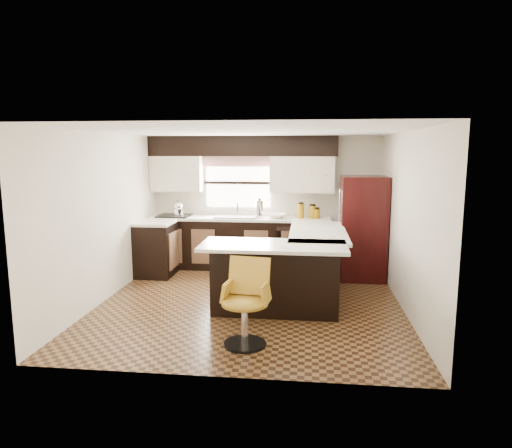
# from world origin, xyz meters

# --- Properties ---
(floor) EXTENTS (4.40, 4.40, 0.00)m
(floor) POSITION_xyz_m (0.00, 0.00, 0.00)
(floor) COLOR #49301A
(floor) RESTS_ON ground
(ceiling) EXTENTS (4.40, 4.40, 0.00)m
(ceiling) POSITION_xyz_m (0.00, 0.00, 2.40)
(ceiling) COLOR silver
(ceiling) RESTS_ON wall_back
(wall_back) EXTENTS (4.40, 0.00, 4.40)m
(wall_back) POSITION_xyz_m (0.00, 2.20, 1.20)
(wall_back) COLOR beige
(wall_back) RESTS_ON floor
(wall_front) EXTENTS (4.40, 0.00, 4.40)m
(wall_front) POSITION_xyz_m (0.00, -2.20, 1.20)
(wall_front) COLOR beige
(wall_front) RESTS_ON floor
(wall_left) EXTENTS (0.00, 4.40, 4.40)m
(wall_left) POSITION_xyz_m (-2.10, 0.00, 1.20)
(wall_left) COLOR beige
(wall_left) RESTS_ON floor
(wall_right) EXTENTS (0.00, 4.40, 4.40)m
(wall_right) POSITION_xyz_m (2.10, 0.00, 1.20)
(wall_right) COLOR beige
(wall_right) RESTS_ON floor
(base_cab_back) EXTENTS (3.30, 0.60, 0.90)m
(base_cab_back) POSITION_xyz_m (-0.45, 1.90, 0.45)
(base_cab_back) COLOR black
(base_cab_back) RESTS_ON floor
(base_cab_left) EXTENTS (0.60, 0.70, 0.90)m
(base_cab_left) POSITION_xyz_m (-1.80, 1.25, 0.45)
(base_cab_left) COLOR black
(base_cab_left) RESTS_ON floor
(counter_back) EXTENTS (3.30, 0.60, 0.04)m
(counter_back) POSITION_xyz_m (-0.45, 1.90, 0.92)
(counter_back) COLOR silver
(counter_back) RESTS_ON base_cab_back
(counter_left) EXTENTS (0.60, 0.70, 0.04)m
(counter_left) POSITION_xyz_m (-1.80, 1.25, 0.92)
(counter_left) COLOR silver
(counter_left) RESTS_ON base_cab_left
(soffit) EXTENTS (3.40, 0.35, 0.36)m
(soffit) POSITION_xyz_m (-0.40, 2.03, 2.22)
(soffit) COLOR black
(soffit) RESTS_ON wall_back
(upper_cab_left) EXTENTS (0.94, 0.35, 0.64)m
(upper_cab_left) POSITION_xyz_m (-1.62, 2.03, 1.72)
(upper_cab_left) COLOR beige
(upper_cab_left) RESTS_ON wall_back
(upper_cab_right) EXTENTS (1.14, 0.35, 0.64)m
(upper_cab_right) POSITION_xyz_m (0.68, 2.03, 1.72)
(upper_cab_right) COLOR beige
(upper_cab_right) RESTS_ON wall_back
(window_pane) EXTENTS (1.20, 0.02, 0.90)m
(window_pane) POSITION_xyz_m (-0.50, 2.18, 1.55)
(window_pane) COLOR white
(window_pane) RESTS_ON wall_back
(valance) EXTENTS (1.30, 0.06, 0.18)m
(valance) POSITION_xyz_m (-0.50, 2.14, 1.94)
(valance) COLOR #D19B93
(valance) RESTS_ON wall_back
(sink) EXTENTS (0.75, 0.45, 0.03)m
(sink) POSITION_xyz_m (-0.50, 1.88, 0.96)
(sink) COLOR #B2B2B7
(sink) RESTS_ON counter_back
(dishwasher) EXTENTS (0.58, 0.03, 0.78)m
(dishwasher) POSITION_xyz_m (0.55, 1.61, 0.43)
(dishwasher) COLOR black
(dishwasher) RESTS_ON floor
(cooktop) EXTENTS (0.58, 0.50, 0.02)m
(cooktop) POSITION_xyz_m (-1.65, 1.88, 0.96)
(cooktop) COLOR black
(cooktop) RESTS_ON counter_back
(peninsula_long) EXTENTS (0.60, 1.95, 0.90)m
(peninsula_long) POSITION_xyz_m (0.90, 0.62, 0.45)
(peninsula_long) COLOR black
(peninsula_long) RESTS_ON floor
(peninsula_return) EXTENTS (1.65, 0.60, 0.90)m
(peninsula_return) POSITION_xyz_m (0.38, -0.35, 0.45)
(peninsula_return) COLOR black
(peninsula_return) RESTS_ON floor
(counter_pen_long) EXTENTS (0.84, 1.95, 0.04)m
(counter_pen_long) POSITION_xyz_m (0.95, 0.62, 0.92)
(counter_pen_long) COLOR silver
(counter_pen_long) RESTS_ON peninsula_long
(counter_pen_return) EXTENTS (1.89, 0.84, 0.04)m
(counter_pen_return) POSITION_xyz_m (0.35, -0.44, 0.92)
(counter_pen_return) COLOR silver
(counter_pen_return) RESTS_ON peninsula_return
(refrigerator) EXTENTS (0.74, 0.71, 1.73)m
(refrigerator) POSITION_xyz_m (1.71, 1.45, 0.86)
(refrigerator) COLOR black
(refrigerator) RESTS_ON floor
(bar_chair) EXTENTS (0.58, 0.58, 0.96)m
(bar_chair) POSITION_xyz_m (0.12, -1.46, 0.48)
(bar_chair) COLOR #BB8B24
(bar_chair) RESTS_ON floor
(kettle) EXTENTS (0.20, 0.20, 0.27)m
(kettle) POSITION_xyz_m (-1.57, 1.88, 1.11)
(kettle) COLOR silver
(kettle) RESTS_ON cooktop
(percolator) EXTENTS (0.15, 0.15, 0.32)m
(percolator) POSITION_xyz_m (-0.07, 1.90, 1.10)
(percolator) COLOR silver
(percolator) RESTS_ON counter_back
(mixing_bowl) EXTENTS (0.38, 0.38, 0.08)m
(mixing_bowl) POSITION_xyz_m (0.24, 1.90, 0.98)
(mixing_bowl) COLOR white
(mixing_bowl) RESTS_ON counter_back
(canister_large) EXTENTS (0.13, 0.13, 0.25)m
(canister_large) POSITION_xyz_m (0.67, 1.92, 1.07)
(canister_large) COLOR #92690B
(canister_large) RESTS_ON counter_back
(canister_med) EXTENTS (0.13, 0.13, 0.22)m
(canister_med) POSITION_xyz_m (0.88, 1.92, 1.06)
(canister_med) COLOR #92690B
(canister_med) RESTS_ON counter_back
(canister_small) EXTENTS (0.14, 0.14, 0.17)m
(canister_small) POSITION_xyz_m (0.94, 1.92, 1.03)
(canister_small) COLOR #92690B
(canister_small) RESTS_ON counter_back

